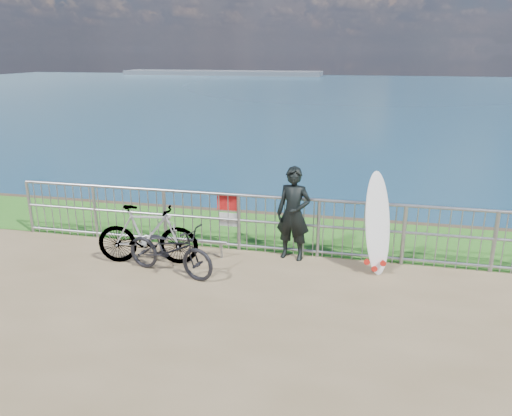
% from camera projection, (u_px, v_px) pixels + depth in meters
% --- Properties ---
extents(grass_strip, '(120.00, 120.00, 0.00)m').
position_uv_depth(grass_strip, '(275.00, 232.00, 10.51)').
color(grass_strip, '#29701E').
rests_on(grass_strip, ground).
extents(seascape, '(260.00, 260.00, 5.00)m').
position_uv_depth(seascape, '(223.00, 75.00, 155.48)').
color(seascape, brown).
rests_on(seascape, ground).
extents(railing, '(10.06, 0.10, 1.13)m').
position_uv_depth(railing, '(265.00, 223.00, 9.32)').
color(railing, gray).
rests_on(railing, ground).
extents(surfer, '(0.68, 0.50, 1.72)m').
position_uv_depth(surfer, '(293.00, 214.00, 8.98)').
color(surfer, black).
rests_on(surfer, ground).
extents(surfboard, '(0.60, 0.58, 1.77)m').
position_uv_depth(surfboard, '(377.00, 227.00, 8.42)').
color(surfboard, white).
rests_on(surfboard, ground).
extents(bicycle_near, '(1.81, 1.01, 0.90)m').
position_uv_depth(bicycle_near, '(170.00, 249.00, 8.44)').
color(bicycle_near, black).
rests_on(bicycle_near, ground).
extents(bicycle_far, '(1.87, 0.79, 1.09)m').
position_uv_depth(bicycle_far, '(147.00, 235.00, 8.85)').
color(bicycle_far, black).
rests_on(bicycle_far, ground).
extents(bike_rack, '(1.61, 0.05, 0.34)m').
position_uv_depth(bike_rack, '(185.00, 241.00, 9.28)').
color(bike_rack, gray).
rests_on(bike_rack, ground).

